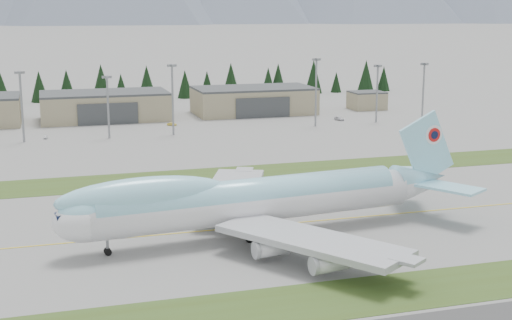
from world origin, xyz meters
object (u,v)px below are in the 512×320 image
object	(u,v)px
boeing_747_freighter	(252,199)
service_vehicle_c	(339,120)
hangar_right	(254,100)
service_vehicle_b	(172,126)
hangar_center	(105,106)
service_vehicle_a	(46,139)

from	to	relation	value
boeing_747_freighter	service_vehicle_c	world-z (taller)	boeing_747_freighter
hangar_right	service_vehicle_b	bearing A→B (deg)	-149.82
service_vehicle_b	service_vehicle_c	distance (m)	64.32
service_vehicle_b	hangar_center	bearing A→B (deg)	77.37
service_vehicle_a	service_vehicle_c	distance (m)	109.23
service_vehicle_c	service_vehicle_b	bearing A→B (deg)	157.54
hangar_center	service_vehicle_a	world-z (taller)	hangar_center
service_vehicle_a	service_vehicle_b	distance (m)	47.14
boeing_747_freighter	service_vehicle_a	world-z (taller)	boeing_747_freighter
hangar_center	service_vehicle_c	world-z (taller)	hangar_center
boeing_747_freighter	hangar_center	world-z (taller)	boeing_747_freighter
boeing_747_freighter	service_vehicle_c	bearing A→B (deg)	54.42
hangar_right	service_vehicle_c	xyz separation A→B (m)	(26.23, -27.83, -5.39)
service_vehicle_c	hangar_right	bearing A→B (deg)	116.05
boeing_747_freighter	service_vehicle_b	world-z (taller)	boeing_747_freighter
hangar_right	service_vehicle_a	bearing A→B (deg)	-156.13
service_vehicle_b	boeing_747_freighter	bearing A→B (deg)	-151.43
boeing_747_freighter	service_vehicle_c	distance (m)	147.04
service_vehicle_a	service_vehicle_c	size ratio (longest dim) A/B	0.67
boeing_747_freighter	service_vehicle_b	size ratio (longest dim) A/B	23.49
hangar_center	hangar_right	size ratio (longest dim) A/B	1.00
hangar_center	service_vehicle_c	xyz separation A→B (m)	(86.23, -27.83, -5.39)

